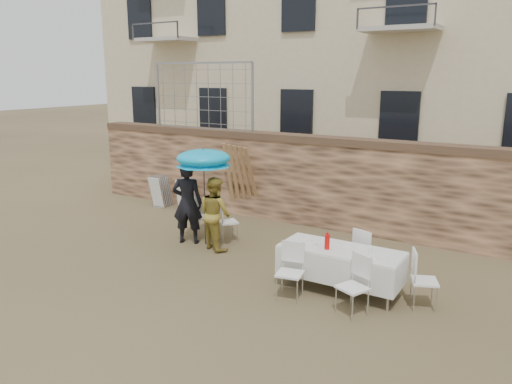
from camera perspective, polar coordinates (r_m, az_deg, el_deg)
The scene contains 17 objects.
ground at distance 8.97m, azimuth -9.68°, elevation -11.24°, with size 80.00×80.00×0.00m, color brown.
stone_wall at distance 12.64m, azimuth 5.02°, elevation 1.39°, with size 13.00×0.50×2.20m, color #876043.
chain_link_fence at distance 13.96m, azimuth -6.13°, elevation 10.77°, with size 3.20×0.06×1.80m, color gray, non-canonical shape.
man_suit at distance 11.15m, azimuth -7.84°, elevation -1.24°, with size 0.67×0.44×1.84m, color black.
woman_dress at distance 10.74m, azimuth -4.70°, elevation -2.44°, with size 0.77×0.60×1.58m, color gold.
umbrella at distance 10.79m, azimuth -6.01°, elevation 3.55°, with size 1.22×1.22×2.00m.
couple_chair_left at distance 11.68m, azimuth -6.08°, elevation -2.76°, with size 0.48×0.48×0.96m, color white, non-canonical shape.
couple_chair_right at distance 11.29m, azimuth -3.24°, elevation -3.28°, with size 0.48×0.48×0.96m, color white, non-canonical shape.
banquet_table at distance 8.77m, azimuth 9.69°, elevation -6.66°, with size 2.10×0.85×0.78m.
soda_bottle at distance 8.65m, azimuth 8.13°, elevation -5.66°, with size 0.09×0.09×0.26m, color red.
table_chair_front_left at distance 8.44m, azimuth 3.88°, elevation -9.12°, with size 0.48×0.48×0.96m, color white, non-canonical shape.
table_chair_front_right at distance 8.04m, azimuth 10.98°, elevation -10.52°, with size 0.48×0.48×0.96m, color white, non-canonical shape.
table_chair_back at distance 9.50m, azimuth 12.56°, elevation -6.82°, with size 0.48×0.48×0.96m, color white, non-canonical shape.
table_chair_side at distance 8.58m, azimuth 18.71°, elevation -9.44°, with size 0.48×0.48×0.96m, color white, non-canonical shape.
chair_stack_left at distance 14.62m, azimuth -10.32°, elevation 0.29°, with size 0.46×0.55×0.92m, color white, non-canonical shape.
chair_stack_right at distance 14.05m, azimuth -7.56°, elevation -0.14°, with size 0.46×0.47×0.92m, color white, non-canonical shape.
wood_planks at distance 13.07m, azimuth -1.94°, elevation 1.38°, with size 0.70×0.20×2.00m, color #A37749, non-canonical shape.
Camera 1 is at (5.42, -6.12, 3.69)m, focal length 35.00 mm.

